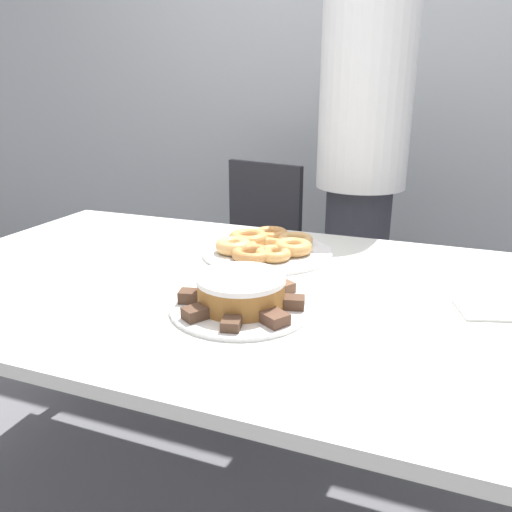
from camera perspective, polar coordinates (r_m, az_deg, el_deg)
name	(u,v)px	position (r m, az deg, el deg)	size (l,w,h in m)	color
ground_plane	(251,510)	(1.72, -0.56, -27.03)	(12.00, 12.00, 0.00)	slate
wall_back	(366,73)	(2.78, 12.44, 19.71)	(8.00, 0.05, 2.60)	#B2B7BC
table	(250,309)	(1.32, -0.65, -6.02)	(1.89, 1.06, 0.75)	silver
person_standing	(361,173)	(2.03, 11.90, 9.31)	(0.35, 0.35, 1.73)	#383842
office_chair_left	(246,269)	(2.31, -1.14, -1.46)	(0.54, 0.54, 0.90)	black
plate_cake	(241,307)	(1.15, -1.70, -5.81)	(0.33, 0.33, 0.01)	white
plate_donuts	(267,252)	(1.53, 1.28, 0.45)	(0.40, 0.40, 0.01)	white
frosted_cake	(241,290)	(1.13, -1.72, -3.95)	(0.20, 0.20, 0.07)	#9E662D
lamington_0	(275,318)	(1.05, 2.13, -7.12)	(0.07, 0.07, 0.02)	brown
lamington_1	(294,302)	(1.13, 4.39, -5.30)	(0.05, 0.05, 0.03)	#513828
lamington_2	(282,288)	(1.21, 2.98, -3.62)	(0.07, 0.07, 0.03)	brown
lamington_3	(249,281)	(1.25, -0.78, -2.84)	(0.06, 0.07, 0.02)	brown
lamington_4	(213,285)	(1.24, -4.96, -3.28)	(0.07, 0.06, 0.02)	#513828
lamington_5	(190,296)	(1.17, -7.61, -4.57)	(0.05, 0.05, 0.03)	#513828
lamington_6	(195,313)	(1.08, -6.98, -6.50)	(0.06, 0.06, 0.03)	#513828
lamington_7	(231,324)	(1.04, -2.84, -7.75)	(0.05, 0.05, 0.02)	#513828
donut_0	(267,246)	(1.52, 1.28, 1.14)	(0.12, 0.12, 0.03)	tan
donut_1	(295,240)	(1.59, 4.52, 1.87)	(0.11, 0.11, 0.03)	#E5AD66
donut_2	(271,234)	(1.64, 1.73, 2.54)	(0.11, 0.11, 0.03)	#D18E4C
donut_3	(249,238)	(1.58, -0.86, 2.06)	(0.13, 0.13, 0.04)	#D18E4C
donut_4	(233,246)	(1.50, -2.60, 1.15)	(0.11, 0.11, 0.04)	#E5AD66
donut_5	(252,254)	(1.44, -0.44, 0.24)	(0.12, 0.12, 0.03)	#C68447
donut_6	(273,254)	(1.45, 1.98, 0.26)	(0.10, 0.10, 0.03)	tan
donut_7	(293,247)	(1.50, 4.25, 1.02)	(0.11, 0.11, 0.04)	tan
napkin	(489,311)	(1.25, 25.04, -5.70)	(0.16, 0.14, 0.01)	white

